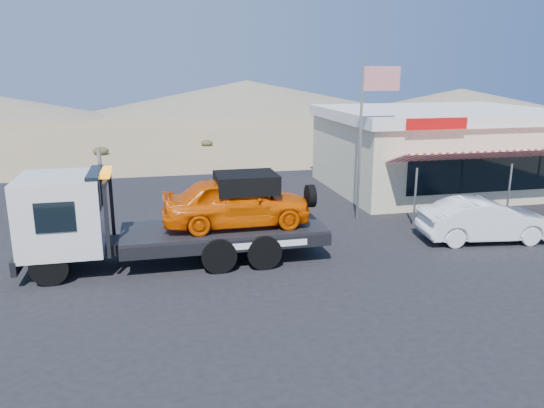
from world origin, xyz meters
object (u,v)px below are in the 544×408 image
Objects in this scene: tow_truck at (169,213)px; flagpole at (367,124)px; jerky_store at (436,149)px; white_sedan at (486,220)px.

tow_truck is 8.48m from flagpole.
tow_truck is at bearing -149.81° from jerky_store.
tow_truck is 2.00× the size of white_sedan.
white_sedan is at bearing -1.44° from tow_truck.
flagpole is (7.56, 3.16, 2.17)m from tow_truck.
flagpole is at bearing 49.27° from white_sedan.
jerky_store reaches higher than white_sedan.
white_sedan is 5.50m from flagpole.
jerky_store is 7.36m from flagpole.
jerky_store is (2.50, 7.90, 1.24)m from white_sedan.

